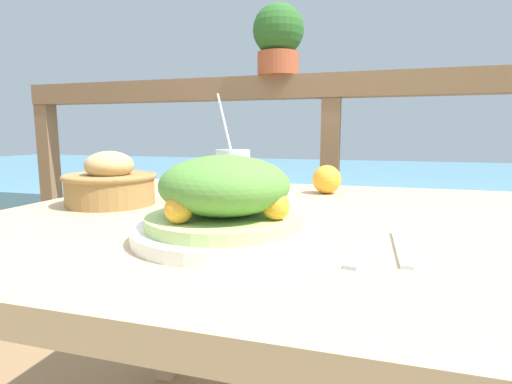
{
  "coord_description": "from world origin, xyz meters",
  "views": [
    {
      "loc": [
        0.17,
        -0.77,
        0.88
      ],
      "look_at": [
        -0.03,
        -0.11,
        0.78
      ],
      "focal_mm": 28.0,
      "sensor_mm": 36.0,
      "label": 1
    }
  ],
  "objects": [
    {
      "name": "fork",
      "position": [
        0.15,
        -0.21,
        0.72
      ],
      "size": [
        0.04,
        0.18,
        0.0
      ],
      "color": "silver",
      "rests_on": "patio_table"
    },
    {
      "name": "sea_backdrop",
      "position": [
        0.0,
        3.32,
        0.24
      ],
      "size": [
        12.0,
        4.0,
        0.48
      ],
      "color": "#568EA8",
      "rests_on": "ground_plane"
    },
    {
      "name": "potted_plant",
      "position": [
        -0.21,
        0.82,
        1.25
      ],
      "size": [
        0.2,
        0.2,
        0.27
      ],
      "color": "#A34C2D",
      "rests_on": "railing_fence"
    },
    {
      "name": "patio_table",
      "position": [
        0.0,
        0.0,
        0.64
      ],
      "size": [
        1.18,
        0.98,
        0.72
      ],
      "color": "tan",
      "rests_on": "ground_plane"
    },
    {
      "name": "salad_plate",
      "position": [
        -0.05,
        -0.21,
        0.78
      ],
      "size": [
        0.28,
        0.28,
        0.13
      ],
      "color": "white",
      "rests_on": "patio_table"
    },
    {
      "name": "bread_basket",
      "position": [
        -0.41,
        0.0,
        0.77
      ],
      "size": [
        0.21,
        0.21,
        0.12
      ],
      "color": "olive",
      "rests_on": "patio_table"
    },
    {
      "name": "drink_glass",
      "position": [
        -0.12,
        0.03,
        0.78
      ],
      "size": [
        0.07,
        0.07,
        0.24
      ],
      "color": "silver",
      "rests_on": "patio_table"
    },
    {
      "name": "railing_fence",
      "position": [
        0.0,
        0.82,
        0.83
      ],
      "size": [
        2.8,
        0.08,
        1.11
      ],
      "color": "brown",
      "rests_on": "ground_plane"
    },
    {
      "name": "orange_near_basket",
      "position": [
        0.05,
        0.31,
        0.76
      ],
      "size": [
        0.08,
        0.08,
        0.08
      ],
      "color": "#F9A328",
      "rests_on": "patio_table"
    },
    {
      "name": "knife",
      "position": [
        0.21,
        -0.19,
        0.72
      ],
      "size": [
        0.02,
        0.18,
        0.0
      ],
      "color": "silver",
      "rests_on": "patio_table"
    }
  ]
}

